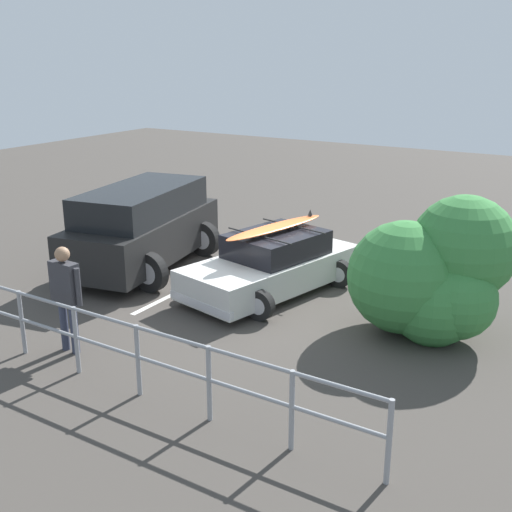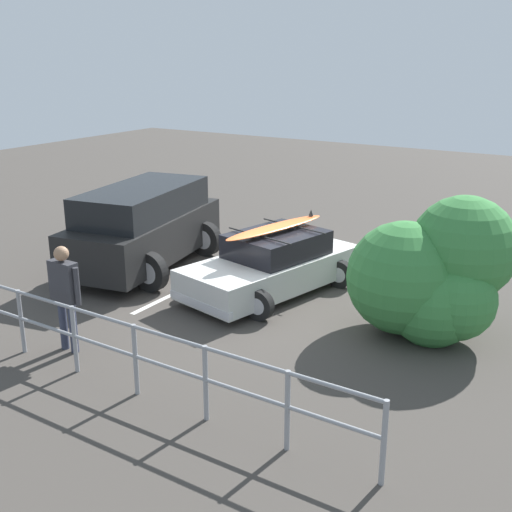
# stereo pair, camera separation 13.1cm
# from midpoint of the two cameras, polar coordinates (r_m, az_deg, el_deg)

# --- Properties ---
(ground_plane) EXTENTS (44.00, 44.00, 0.02)m
(ground_plane) POSITION_cam_midpoint_polar(r_m,az_deg,el_deg) (13.38, 1.08, -3.38)
(ground_plane) COLOR #423D38
(ground_plane) RESTS_ON ground
(parking_stripe) EXTENTS (0.12, 4.90, 0.00)m
(parking_stripe) POSITION_cam_midpoint_polar(r_m,az_deg,el_deg) (14.32, -4.10, -1.93)
(parking_stripe) COLOR silver
(parking_stripe) RESTS_ON ground
(sedan_car) EXTENTS (2.79, 4.26, 1.54)m
(sedan_car) POSITION_cam_midpoint_polar(r_m,az_deg,el_deg) (13.30, 1.77, -0.73)
(sedan_car) COLOR silver
(sedan_car) RESTS_ON ground
(suv_car) EXTENTS (3.12, 4.76, 1.90)m
(suv_car) POSITION_cam_midpoint_polar(r_m,az_deg,el_deg) (14.93, -9.66, 2.64)
(suv_car) COLOR black
(suv_car) RESTS_ON ground
(person_bystander) EXTENTS (0.71, 0.24, 1.83)m
(person_bystander) POSITION_cam_midpoint_polar(r_m,az_deg,el_deg) (10.94, -16.32, -2.84)
(person_bystander) COLOR #33384C
(person_bystander) RESTS_ON ground
(railing_fence) EXTENTS (7.70, 0.20, 1.11)m
(railing_fence) POSITION_cam_midpoint_polar(r_m,az_deg,el_deg) (9.47, -10.33, -8.19)
(railing_fence) COLOR gray
(railing_fence) RESTS_ON ground
(bush_near_left) EXTENTS (2.76, 2.47, 2.57)m
(bush_near_left) POSITION_cam_midpoint_polar(r_m,az_deg,el_deg) (11.54, 15.59, -1.83)
(bush_near_left) COLOR #4C3828
(bush_near_left) RESTS_ON ground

